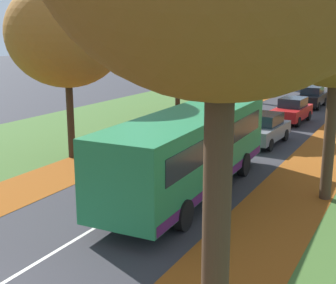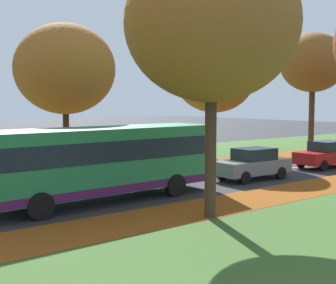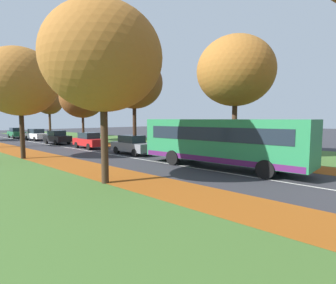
# 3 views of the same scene
# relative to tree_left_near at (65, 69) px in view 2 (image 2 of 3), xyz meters

# --- Properties ---
(grass_verge_left) EXTENTS (12.00, 90.00, 0.01)m
(grass_verge_left) POSITION_rel_tree_left_near_xyz_m (-3.27, 8.34, -5.74)
(grass_verge_left) COLOR #3D6028
(grass_verge_left) RESTS_ON ground
(leaf_litter_left) EXTENTS (2.80, 60.00, 0.00)m
(leaf_litter_left) POSITION_rel_tree_left_near_xyz_m (1.33, 2.34, -5.74)
(leaf_litter_left) COLOR #8C4714
(leaf_litter_left) RESTS_ON grass_verge_left
(leaf_litter_right) EXTENTS (2.80, 60.00, 0.00)m
(leaf_litter_right) POSITION_rel_tree_left_near_xyz_m (10.53, 2.34, -5.74)
(leaf_litter_right) COLOR #8C4714
(leaf_litter_right) RESTS_ON grass_verge_right
(road_centre_line) EXTENTS (0.12, 80.00, 0.01)m
(road_centre_line) POSITION_rel_tree_left_near_xyz_m (5.93, 8.34, -5.74)
(road_centre_line) COLOR silver
(road_centre_line) RESTS_ON ground
(tree_left_near) EXTENTS (5.41, 5.41, 8.19)m
(tree_left_near) POSITION_rel_tree_left_near_xyz_m (0.00, 0.00, 0.00)
(tree_left_near) COLOR #382619
(tree_left_near) RESTS_ON ground
(tree_left_mid) EXTENTS (5.57, 5.57, 8.26)m
(tree_left_mid) POSITION_rel_tree_left_near_xyz_m (0.03, 11.04, -0.01)
(tree_left_mid) COLOR black
(tree_left_mid) RESTS_ON ground
(tree_left_far) EXTENTS (5.34, 5.34, 9.56)m
(tree_left_far) POSITION_rel_tree_left_near_xyz_m (0.34, 21.76, 1.37)
(tree_left_far) COLOR #422D1E
(tree_left_far) RESTS_ON ground
(tree_right_near) EXTENTS (5.94, 5.94, 9.33)m
(tree_right_near) POSITION_rel_tree_left_near_xyz_m (11.66, -0.21, 0.90)
(tree_right_near) COLOR #422D1E
(tree_right_near) RESTS_ON ground
(bus) EXTENTS (2.91, 10.48, 2.98)m
(bus) POSITION_rel_tree_left_near_xyz_m (7.08, -1.88, -4.04)
(bus) COLOR #237A47
(bus) RESTS_ON ground
(car_grey_lead) EXTENTS (1.91, 4.27, 1.62)m
(car_grey_lead) POSITION_rel_tree_left_near_xyz_m (7.26, 6.90, -4.93)
(car_grey_lead) COLOR slate
(car_grey_lead) RESTS_ON ground
(car_red_following) EXTENTS (1.91, 4.27, 1.62)m
(car_red_following) POSITION_rel_tree_left_near_xyz_m (7.12, 13.64, -4.93)
(car_red_following) COLOR #B21919
(car_red_following) RESTS_ON ground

